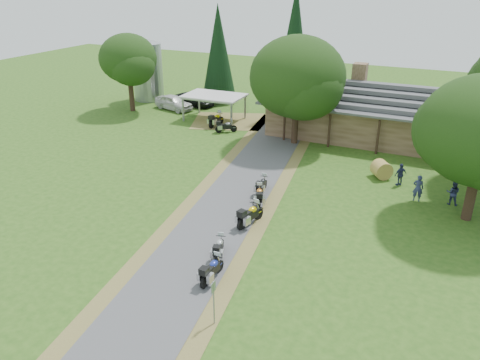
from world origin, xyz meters
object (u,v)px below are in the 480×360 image
at_px(motorcycle_row_a, 212,269).
at_px(motorcycle_row_e, 262,184).
at_px(silo, 147,70).
at_px(car_dark_suv, 194,96).
at_px(lodge, 388,111).
at_px(carport, 214,107).
at_px(motorcycle_row_d, 259,195).
at_px(motorcycle_carport_b, 226,126).
at_px(motorcycle_row_b, 219,247).
at_px(car_white_sedan, 174,101).
at_px(hay_bale, 381,169).
at_px(motorcycle_carport_a, 216,119).
at_px(motorcycle_row_c, 250,214).

xyz_separation_m(motorcycle_row_a, motorcycle_row_e, (-1.58, 10.08, -0.03)).
distance_m(silo, car_dark_suv, 6.55).
bearing_deg(lodge, carport, -174.72).
distance_m(lodge, motorcycle_row_e, 16.33).
bearing_deg(motorcycle_row_a, motorcycle_row_d, 9.04).
bearing_deg(motorcycle_carport_b, motorcycle_row_b, -99.85).
xyz_separation_m(motorcycle_row_a, motorcycle_row_b, (-0.63, 1.96, -0.06)).
relative_size(lodge, motorcycle_row_e, 12.29).
distance_m(car_dark_suv, motorcycle_row_b, 30.55).
distance_m(carport, motorcycle_carport_b, 4.27).
relative_size(car_white_sedan, motorcycle_row_d, 3.18).
bearing_deg(car_dark_suv, hay_bale, -113.15).
bearing_deg(hay_bale, car_dark_suv, 152.39).
xyz_separation_m(silo, car_dark_suv, (6.09, -0.25, -2.40)).
relative_size(car_dark_suv, motorcycle_row_a, 2.98).
height_order(lodge, car_dark_suv, lodge).
bearing_deg(motorcycle_carport_a, silo, 69.18).
distance_m(lodge, motorcycle_row_a, 25.68).
relative_size(motorcycle_row_c, motorcycle_carport_b, 1.15).
height_order(motorcycle_row_e, motorcycle_carport_a, motorcycle_carport_a).
distance_m(motorcycle_row_a, motorcycle_row_e, 10.20).
bearing_deg(motorcycle_row_b, motorcycle_carport_b, 9.68).
bearing_deg(hay_bale, motorcycle_row_a, -108.16).
xyz_separation_m(motorcycle_row_d, motorcycle_carport_a, (-10.20, 13.55, 0.08)).
relative_size(silo, motorcycle_row_e, 3.95).
xyz_separation_m(silo, motorcycle_row_a, (23.19, -27.93, -2.82)).
distance_m(lodge, motorcycle_row_c, 20.17).
bearing_deg(motorcycle_carport_a, motorcycle_row_d, -137.22).
height_order(carport, motorcycle_carport_a, carport).
bearing_deg(hay_bale, silo, 157.23).
xyz_separation_m(motorcycle_row_b, motorcycle_carport_a, (-10.65, 20.00, 0.14)).
distance_m(car_white_sedan, motorcycle_row_d, 24.08).
bearing_deg(car_dark_suv, carport, -125.46).
relative_size(motorcycle_row_a, motorcycle_row_e, 1.05).
relative_size(car_white_sedan, motorcycle_row_b, 3.53).
bearing_deg(hay_bale, motorcycle_carport_b, 162.54).
height_order(car_dark_suv, motorcycle_row_b, car_dark_suv).
height_order(car_dark_suv, motorcycle_carport_a, car_dark_suv).
relative_size(car_dark_suv, motorcycle_row_d, 2.95).
distance_m(motorcycle_row_a, motorcycle_carport_b, 22.76).
xyz_separation_m(lodge, silo, (-27.25, 2.64, 0.99)).
relative_size(motorcycle_row_a, motorcycle_row_b, 1.10).
xyz_separation_m(motorcycle_row_c, hay_bale, (5.77, 10.28, -0.07)).
relative_size(lodge, motorcycle_carport_a, 10.23).
bearing_deg(hay_bale, motorcycle_row_c, -119.30).
xyz_separation_m(car_white_sedan, hay_bale, (23.45, -9.33, -0.35)).
xyz_separation_m(silo, motorcycle_row_c, (22.67, -22.21, -2.74)).
distance_m(car_dark_suv, motorcycle_carport_a, 8.17).
bearing_deg(motorcycle_row_e, motorcycle_row_c, -171.58).
distance_m(car_white_sedan, motorcycle_row_b, 29.24).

